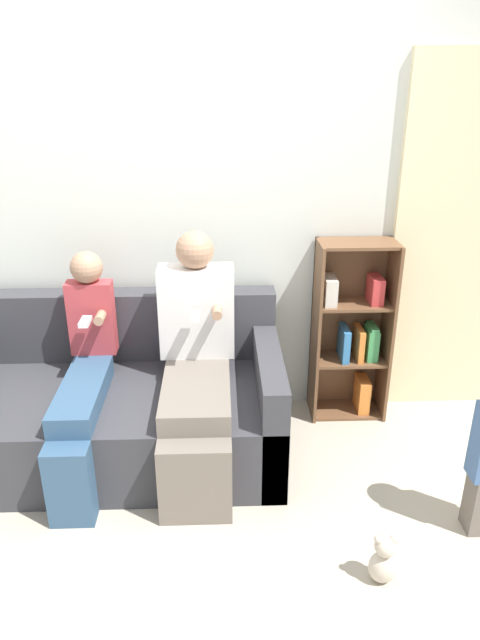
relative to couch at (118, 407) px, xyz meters
name	(u,v)px	position (x,y,z in m)	size (l,w,h in m)	color
ground_plane	(167,517)	(0.30, -0.57, -0.27)	(14.00, 14.00, 0.00)	#B2A893
back_wall	(171,206)	(0.30, 0.51, 1.00)	(10.00, 0.06, 2.55)	silver
curtain_panel	(452,244)	(1.93, 0.46, 0.78)	(0.70, 0.04, 2.10)	beige
couch	(118,407)	(0.00, 0.00, 0.00)	(1.78, 0.95, 0.82)	#38383D
adult_seated	(196,357)	(0.44, -0.09, 0.34)	(0.41, 0.89, 1.22)	#70665B
child_seated	(83,375)	(-0.14, -0.13, 0.27)	(0.25, 0.92, 1.10)	#335170
bookshelf	(353,332)	(1.37, 0.36, 0.27)	(0.45, 0.26, 1.10)	brown
teddy_bear	(384,560)	(1.23, -0.98, -0.16)	(0.12, 0.10, 0.24)	beige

